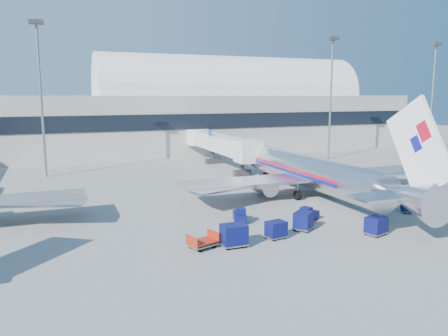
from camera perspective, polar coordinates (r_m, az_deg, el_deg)
name	(u,v)px	position (r m, az deg, el deg)	size (l,w,h in m)	color
ground	(253,214)	(45.30, 3.76, -5.96)	(260.00, 260.00, 0.00)	gray
terminal	(79,117)	(95.69, -18.47, 6.28)	(170.00, 28.15, 21.00)	#B2AA9E
airliner_main	(313,172)	(53.28, 11.50, -0.56)	(32.00, 37.26, 12.07)	silver
jetbridge_near	(217,143)	(75.47, -0.92, 3.30)	(4.40, 27.50, 6.25)	silver
mast_west	(40,76)	(69.56, -22.94, 11.01)	(2.00, 1.20, 22.60)	slate
mast_east	(331,80)	(84.87, 13.85, 11.06)	(2.00, 1.20, 22.60)	slate
mast_far_east	(433,82)	(101.30, 25.68, 10.11)	(2.00, 1.20, 22.60)	slate
barrier_near	(379,192)	(56.56, 19.64, -2.91)	(3.00, 0.55, 0.90)	#9E9E96
barrier_mid	(401,189)	(58.75, 22.08, -2.61)	(3.00, 0.55, 0.90)	#9E9E96
barrier_far	(421,187)	(61.04, 24.33, -2.32)	(3.00, 0.55, 0.90)	#9E9E96
tug_lead	(308,214)	(43.24, 10.94, -5.96)	(2.48, 1.97, 1.45)	#0A0E4B
tug_right	(383,200)	(50.72, 20.04, -3.99)	(2.41, 2.71, 1.60)	#0A0E4B
tug_left	(240,215)	(42.03, 2.07, -6.21)	(1.76, 2.50, 1.48)	#0A0E4B
cart_train_a	(303,220)	(40.31, 10.33, -6.73)	(2.38, 2.31, 1.67)	#0A0E4B
cart_train_b	(276,229)	(37.66, 6.81, -7.96)	(1.86, 1.53, 1.48)	#0A0E4B
cart_train_c	(234,235)	(35.39, 1.30, -8.73)	(2.08, 1.59, 1.83)	#0A0E4B
cart_solo_near	(376,225)	(40.51, 19.24, -7.08)	(2.16, 1.87, 1.61)	#0A0E4B
cart_solo_far	(410,205)	(49.21, 23.16, -4.51)	(2.09, 1.91, 1.49)	#0A0E4B
cart_open_red	(203,243)	(35.24, -2.77, -9.76)	(2.64, 2.24, 0.60)	slate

